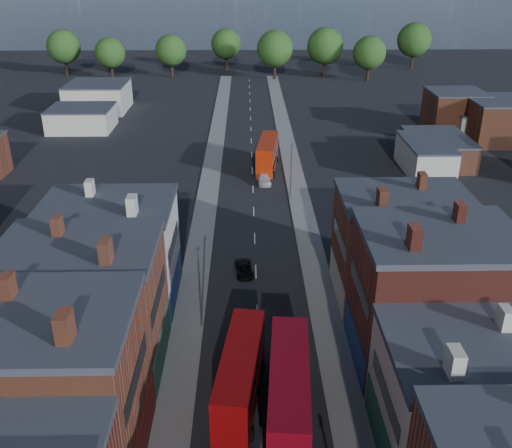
{
  "coord_description": "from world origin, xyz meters",
  "views": [
    {
      "loc": [
        -0.92,
        -13.55,
        30.99
      ],
      "look_at": [
        0.0,
        38.77,
        6.29
      ],
      "focal_mm": 40.0,
      "sensor_mm": 36.0,
      "label": 1
    }
  ],
  "objects_px": {
    "car_3": "(264,179)",
    "car_2": "(244,270)",
    "bus_0": "(240,376)",
    "bus_2": "(267,154)",
    "bus_1": "(289,394)"
  },
  "relations": [
    {
      "from": "car_2",
      "to": "car_3",
      "type": "xyz_separation_m",
      "value": [
        2.89,
        26.96,
        0.13
      ]
    },
    {
      "from": "bus_0",
      "to": "bus_1",
      "type": "height_order",
      "value": "bus_1"
    },
    {
      "from": "bus_0",
      "to": "car_3",
      "type": "bearing_deg",
      "value": 93.63
    },
    {
      "from": "car_3",
      "to": "car_2",
      "type": "bearing_deg",
      "value": -101.22
    },
    {
      "from": "bus_1",
      "to": "bus_2",
      "type": "bearing_deg",
      "value": 93.88
    },
    {
      "from": "bus_1",
      "to": "bus_2",
      "type": "relative_size",
      "value": 1.08
    },
    {
      "from": "bus_2",
      "to": "bus_1",
      "type": "bearing_deg",
      "value": -83.11
    },
    {
      "from": "bus_0",
      "to": "bus_2",
      "type": "height_order",
      "value": "bus_2"
    },
    {
      "from": "car_3",
      "to": "bus_0",
      "type": "bearing_deg",
      "value": -98.96
    },
    {
      "from": "bus_0",
      "to": "bus_1",
      "type": "bearing_deg",
      "value": -25.66
    },
    {
      "from": "bus_0",
      "to": "car_2",
      "type": "relative_size",
      "value": 2.97
    },
    {
      "from": "bus_0",
      "to": "bus_2",
      "type": "xyz_separation_m",
      "value": [
        3.9,
        52.56,
        0.01
      ]
    },
    {
      "from": "bus_1",
      "to": "bus_0",
      "type": "bearing_deg",
      "value": 151.18
    },
    {
      "from": "car_2",
      "to": "bus_2",
      "type": "bearing_deg",
      "value": 77.21
    },
    {
      "from": "bus_1",
      "to": "car_2",
      "type": "xyz_separation_m",
      "value": [
        -3.22,
        21.78,
        -2.29
      ]
    }
  ]
}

